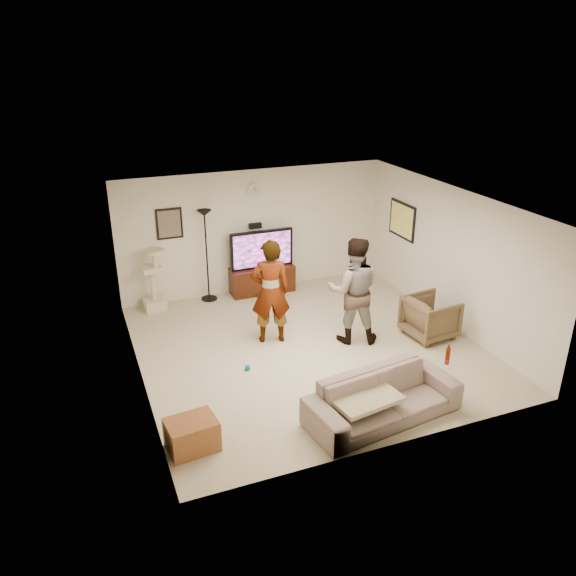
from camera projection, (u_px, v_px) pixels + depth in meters
name	position (u px, v px, depth m)	size (l,w,h in m)	color
floor	(308.00, 347.00, 9.61)	(5.50, 5.50, 0.02)	tan
ceiling	(310.00, 202.00, 8.62)	(5.50, 5.50, 0.02)	silver
wall_back	(254.00, 231.00, 11.46)	(5.50, 0.04, 2.50)	beige
wall_front	(401.00, 360.00, 6.76)	(5.50, 0.04, 2.50)	beige
wall_left	(134.00, 305.00, 8.18)	(0.04, 5.50, 2.50)	beige
wall_right	(451.00, 257.00, 10.05)	(0.04, 5.50, 2.50)	beige
wall_clock	(254.00, 190.00, 11.10)	(0.26, 0.26, 0.04)	white
wall_speaker	(255.00, 226.00, 11.36)	(0.25, 0.10, 0.10)	black
picture_back	(169.00, 224.00, 10.73)	(0.42, 0.03, 0.52)	brown
picture_right	(402.00, 220.00, 11.31)	(0.03, 0.78, 0.62)	#F3E061
tv_stand	(262.00, 280.00, 11.66)	(1.31, 0.45, 0.55)	black
console_box	(269.00, 297.00, 11.42)	(0.40, 0.30, 0.07)	silver
tv	(262.00, 249.00, 11.40)	(1.31, 0.08, 0.78)	black
tv_screen	(262.00, 250.00, 11.36)	(1.21, 0.01, 0.68)	#F949EA
floor_lamp	(207.00, 256.00, 11.06)	(0.32, 0.32, 1.84)	black
cat_tree	(152.00, 280.00, 10.75)	(0.39, 0.39, 1.23)	beige
person_left	(270.00, 292.00, 9.48)	(0.67, 0.44, 1.83)	#BDBDBD
person_right	(353.00, 290.00, 9.49)	(0.90, 0.70, 1.86)	#264892
sofa	(383.00, 398.00, 7.67)	(2.16, 0.84, 0.63)	#78635B
throw_blanket	(363.00, 396.00, 7.52)	(0.90, 0.70, 0.06)	tan
beer_bottle	(448.00, 356.00, 7.83)	(0.06, 0.06, 0.25)	#521905
armchair	(430.00, 317.00, 9.84)	(0.78, 0.80, 0.73)	brown
side_table	(192.00, 435.00, 7.11)	(0.62, 0.46, 0.41)	brown
toy_ball	(248.00, 368.00, 8.91)	(0.09, 0.09, 0.09)	#005C93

